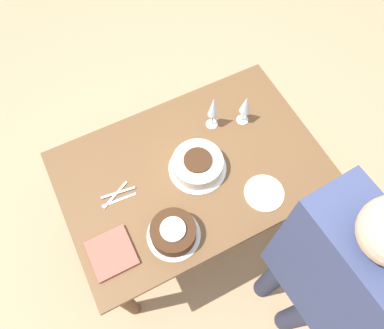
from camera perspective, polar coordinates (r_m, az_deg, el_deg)
name	(u,v)px	position (r m, az deg, el deg)	size (l,w,h in m)	color
ground_plane	(192,218)	(2.57, 0.00, -8.23)	(12.00, 12.00, 0.00)	tan
dining_table	(192,180)	(1.98, 0.00, -2.37)	(1.30, 0.86, 0.77)	brown
cake_center_white	(198,164)	(1.82, 0.86, 0.01)	(0.29, 0.29, 0.10)	white
cake_front_chocolate	(173,232)	(1.70, -2.86, -10.30)	(0.25, 0.25, 0.10)	white
wine_glass_near	(213,108)	(1.86, 3.25, 8.63)	(0.06, 0.06, 0.23)	silver
wine_glass_far	(245,105)	(1.91, 8.14, 8.91)	(0.06, 0.06, 0.20)	silver
dessert_plate_right	(264,193)	(1.84, 10.93, -4.29)	(0.19, 0.19, 0.01)	beige
fork_pile	(118,196)	(1.83, -11.27, -4.68)	(0.18, 0.09, 0.01)	silver
napkin_stack	(112,253)	(1.74, -12.14, -13.05)	(0.19, 0.20, 0.02)	#B75B4C
person_cutting	(323,274)	(1.56, 19.35, -15.48)	(0.25, 0.41, 1.64)	#2D334C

